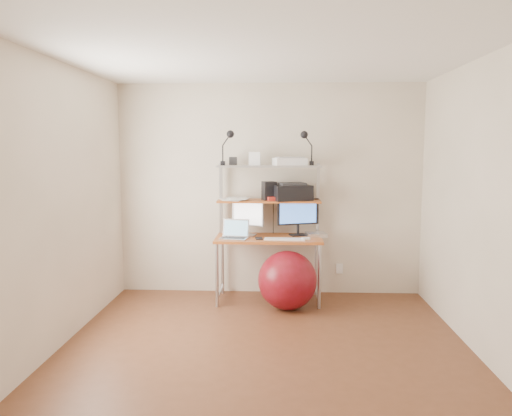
{
  "coord_description": "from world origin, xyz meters",
  "views": [
    {
      "loc": [
        0.12,
        -4.14,
        1.74
      ],
      "look_at": [
        -0.13,
        1.15,
        1.11
      ],
      "focal_mm": 35.0,
      "sensor_mm": 36.0,
      "label": 1
    }
  ],
  "objects": [
    {
      "name": "scanner",
      "position": [
        0.23,
        1.55,
        1.6
      ],
      "size": [
        0.41,
        0.32,
        0.1
      ],
      "rotation": [
        0.0,
        0.0,
        0.26
      ],
      "color": "white",
      "rests_on": "top_shelf"
    },
    {
      "name": "monitor_silver",
      "position": [
        -0.24,
        1.55,
        0.96
      ],
      "size": [
        0.37,
        0.18,
        0.42
      ],
      "rotation": [
        0.0,
        0.0,
        -0.31
      ],
      "color": "#B6B5BA",
      "rests_on": "desktop"
    },
    {
      "name": "red_box",
      "position": [
        0.06,
        1.51,
        1.17
      ],
      "size": [
        0.18,
        0.15,
        0.04
      ],
      "primitive_type": "cube",
      "rotation": [
        0.0,
        0.0,
        0.31
      ],
      "color": "red",
      "rests_on": "mid_shelf"
    },
    {
      "name": "room",
      "position": [
        0.0,
        0.0,
        1.25
      ],
      "size": [
        3.6,
        3.6,
        3.6
      ],
      "color": "brown",
      "rests_on": "ground"
    },
    {
      "name": "monitor_black",
      "position": [
        0.34,
        1.58,
        0.99
      ],
      "size": [
        0.48,
        0.21,
        0.5
      ],
      "rotation": [
        0.0,
        0.0,
        0.34
      ],
      "color": "black",
      "rests_on": "desktop"
    },
    {
      "name": "keyboard",
      "position": [
        0.18,
        1.29,
        0.75
      ],
      "size": [
        0.45,
        0.15,
        0.01
      ],
      "primitive_type": "cube",
      "rotation": [
        0.0,
        0.0,
        -0.05
      ],
      "color": "white",
      "rests_on": "desktop"
    },
    {
      "name": "paper_stack",
      "position": [
        -0.39,
        1.57,
        1.16
      ],
      "size": [
        0.38,
        0.41,
        0.02
      ],
      "color": "white",
      "rests_on": "mid_shelf"
    },
    {
      "name": "clip_lamp_left",
      "position": [
        -0.45,
        1.47,
        1.84
      ],
      "size": [
        0.16,
        0.09,
        0.39
      ],
      "color": "black",
      "rests_on": "top_shelf"
    },
    {
      "name": "nas_cube",
      "position": [
        0.0,
        1.57,
        1.26
      ],
      "size": [
        0.18,
        0.18,
        0.21
      ],
      "primitive_type": "cube",
      "rotation": [
        0.0,
        0.0,
        0.34
      ],
      "color": "black",
      "rests_on": "mid_shelf"
    },
    {
      "name": "mouse",
      "position": [
        0.41,
        1.3,
        0.75
      ],
      "size": [
        0.1,
        0.08,
        0.02
      ],
      "primitive_type": "cube",
      "rotation": [
        0.0,
        0.0,
        0.29
      ],
      "color": "white",
      "rests_on": "desktop"
    },
    {
      "name": "box_white",
      "position": [
        -0.16,
        1.57,
        1.63
      ],
      "size": [
        0.13,
        0.11,
        0.15
      ],
      "primitive_type": "cube",
      "rotation": [
        0.0,
        0.0,
        -0.04
      ],
      "color": "white",
      "rests_on": "top_shelf"
    },
    {
      "name": "box_grey",
      "position": [
        -0.42,
        1.63,
        1.6
      ],
      "size": [
        0.1,
        0.1,
        0.09
      ],
      "primitive_type": "cube",
      "rotation": [
        0.0,
        0.0,
        0.05
      ],
      "color": "#2B2A2D",
      "rests_on": "top_shelf"
    },
    {
      "name": "clip_lamp_right",
      "position": [
        0.41,
        1.52,
        1.83
      ],
      "size": [
        0.15,
        0.09,
        0.39
      ],
      "color": "black",
      "rests_on": "top_shelf"
    },
    {
      "name": "mac_mini",
      "position": [
        0.54,
        1.52,
        0.76
      ],
      "size": [
        0.25,
        0.25,
        0.04
      ],
      "primitive_type": "cube",
      "rotation": [
        0.0,
        0.0,
        0.12
      ],
      "color": "silver",
      "rests_on": "desktop"
    },
    {
      "name": "laptop",
      "position": [
        -0.37,
        1.35,
        0.78
      ],
      "size": [
        0.34,
        0.29,
        0.26
      ],
      "rotation": [
        0.0,
        0.0,
        -0.18
      ],
      "color": "silver",
      "rests_on": "desktop"
    },
    {
      "name": "phone",
      "position": [
        -0.11,
        1.33,
        0.75
      ],
      "size": [
        0.1,
        0.15,
        0.01
      ],
      "primitive_type": "cube",
      "rotation": [
        0.0,
        0.0,
        0.14
      ],
      "color": "black",
      "rests_on": "desktop"
    },
    {
      "name": "wall_outlet",
      "position": [
        0.85,
        1.79,
        0.3
      ],
      "size": [
        0.08,
        0.01,
        0.12
      ],
      "primitive_type": "cube",
      "color": "white",
      "rests_on": "room"
    },
    {
      "name": "exercise_ball",
      "position": [
        0.21,
        1.14,
        0.32
      ],
      "size": [
        0.64,
        0.64,
        0.64
      ],
      "primitive_type": "sphere",
      "color": "maroon",
      "rests_on": "floor"
    },
    {
      "name": "computer_desk",
      "position": [
        0.0,
        1.5,
        0.96
      ],
      "size": [
        1.2,
        0.6,
        1.57
      ],
      "color": "#BD5D24",
      "rests_on": "ground"
    },
    {
      "name": "printer",
      "position": [
        0.26,
        1.56,
        1.25
      ],
      "size": [
        0.49,
        0.4,
        0.2
      ],
      "rotation": [
        0.0,
        0.0,
        0.3
      ],
      "color": "black",
      "rests_on": "mid_shelf"
    }
  ]
}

